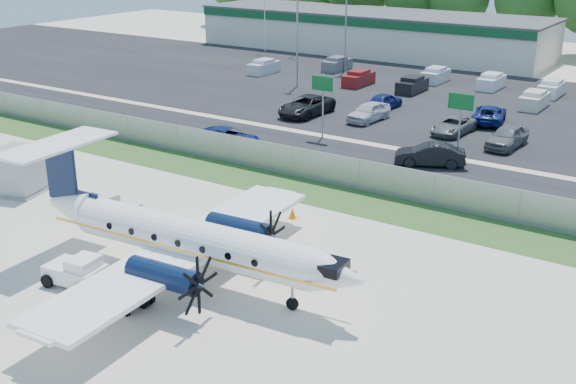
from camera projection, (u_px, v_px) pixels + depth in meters
The scene contains 29 objects.
ground at pixel (218, 274), 34.20m from camera, with size 170.00×170.00×0.00m, color beige.
grass_verge at pixel (343, 199), 43.60m from camera, with size 170.00×4.00×0.02m, color #2D561E.
access_road at pixel (393, 169), 49.08m from camera, with size 170.00×8.00×0.02m, color black.
parking_lot at pixel (494, 108), 65.53m from camera, with size 170.00×32.00×0.02m, color black.
perimeter_fence at pixel (359, 175), 44.82m from camera, with size 120.00×0.06×1.99m.
building_west at pixel (371, 32), 94.25m from camera, with size 46.40×12.40×5.24m.
sign_left at pixel (323, 92), 55.03m from camera, with size 1.80×0.26×5.00m.
sign_mid at pixel (460, 111), 49.35m from camera, with size 1.80×0.26×5.00m.
flagpole_west at pixel (265, 7), 93.91m from camera, with size 1.06×0.12×10.00m.
flagpole_east at pixel (297, 10), 91.32m from camera, with size 1.06×0.12×10.00m.
light_pole_nw at pixel (297, 35), 72.50m from camera, with size 0.90×0.35×9.09m.
light_pole_sw at pixel (346, 25), 80.33m from camera, with size 0.90×0.35×9.09m.
aircraft at pixel (186, 238), 32.86m from camera, with size 17.91×17.65×5.53m.
pushback_tug at pixel (77, 271), 32.93m from camera, with size 2.83×2.19×1.43m.
baggage_cart_near at pixel (122, 213), 40.03m from camera, with size 2.40×1.67×1.16m.
baggage_cart_far at pixel (125, 297), 31.09m from camera, with size 1.97×1.24×1.01m.
service_container at pixel (19, 172), 44.18m from camera, with size 3.21×3.21×2.89m.
cone_nose at pixel (297, 273), 33.70m from camera, with size 0.37×0.37×0.53m.
cone_port_wing at pixel (81, 296), 31.65m from camera, with size 0.36×0.36×0.50m.
cone_starboard_wing at pixel (292, 213), 40.64m from camera, with size 0.44×0.44×0.62m.
road_car_west at pixel (228, 148), 53.66m from camera, with size 2.53×5.48×1.52m, color navy.
road_car_mid at pixel (429, 166), 49.74m from camera, with size 1.66×4.77×1.57m, color black.
parked_car_a at pixel (306, 115), 63.10m from camera, with size 2.79×6.05×1.68m, color black.
parked_car_b at pixel (368, 121), 61.16m from camera, with size 1.92×4.76×1.62m, color silver.
parked_car_c at pixel (453, 134), 57.39m from camera, with size 2.21×4.80×1.33m, color #595B5E.
parked_car_d at pixel (506, 147), 53.86m from camera, with size 1.97×4.90×1.67m, color #595B5E.
parked_car_f at pixel (384, 109), 65.24m from camera, with size 1.75×4.35×1.48m, color navy.
parked_car_g at pixel (488, 123), 60.56m from camera, with size 2.49×5.40×1.50m, color navy.
far_parking_rows at pixel (511, 98), 69.45m from camera, with size 56.00×10.00×1.60m, color gray, non-canonical shape.
Camera 1 is at (19.71, -23.85, 15.45)m, focal length 45.00 mm.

